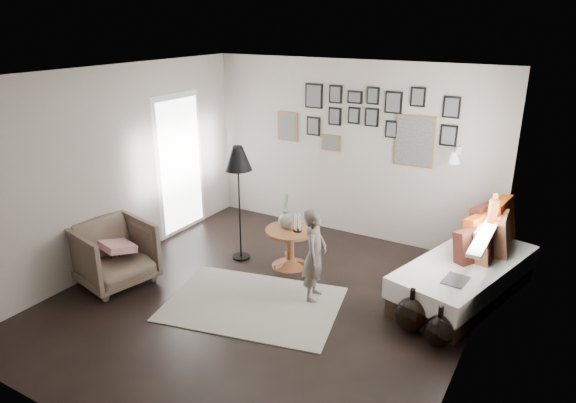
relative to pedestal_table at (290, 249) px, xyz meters
The scene contains 23 objects.
ground 1.02m from the pedestal_table, 78.85° to the right, with size 4.80×4.80×0.00m, color black.
wall_back 1.79m from the pedestal_table, 82.35° to the left, with size 4.50×4.50×0.00m, color gray.
wall_front 3.54m from the pedestal_table, 86.75° to the right, with size 4.50×4.50×0.00m, color gray.
wall_left 2.51m from the pedestal_table, 154.71° to the right, with size 4.80×4.80×0.00m, color gray.
wall_right 2.83m from the pedestal_table, 21.72° to the right, with size 4.80×4.80×0.00m, color gray.
ceiling 2.56m from the pedestal_table, 78.85° to the right, with size 4.80×4.80×0.00m, color white.
door_left 2.21m from the pedestal_table, behind, with size 0.00×2.14×2.14m.
window_right 2.49m from the pedestal_table, ahead, with size 0.15×1.32×1.30m.
gallery_wall 2.12m from the pedestal_table, 71.24° to the left, with size 2.74×0.03×1.08m.
wall_sconce 2.42m from the pedestal_table, 33.70° to the left, with size 0.18×0.36×0.16m.
rug 1.12m from the pedestal_table, 83.24° to the right, with size 1.96×1.37×0.01m, color silver.
pedestal_table is the anchor object (origin of this frame).
vase 0.43m from the pedestal_table, 165.96° to the left, with size 0.19×0.19×0.47m.
candles 0.41m from the pedestal_table, ahead, with size 0.11×0.11×0.24m.
daybed 2.23m from the pedestal_table, 10.66° to the left, with size 1.41×2.22×1.02m.
magazine_on_daybed 2.22m from the pedestal_table, ahead, with size 0.23×0.31×0.02m, color black.
armchair 2.24m from the pedestal_table, 137.51° to the right, with size 0.84×0.86×0.79m, color brown.
armchair_cushion 2.19m from the pedestal_table, 137.94° to the right, with size 0.36×0.36×0.09m, color beige.
floor_lamp 1.34m from the pedestal_table, 167.92° to the right, with size 0.37×0.37×1.59m.
magazine_basket 2.26m from the pedestal_table, 142.96° to the right, with size 0.39×0.39×0.40m.
demijohn_large 1.99m from the pedestal_table, 20.18° to the right, with size 0.33×0.33×0.50m.
demijohn_small 2.34m from the pedestal_table, 20.17° to the right, with size 0.29×0.29×0.45m.
child 0.96m from the pedestal_table, 41.88° to the right, with size 0.41×0.27×1.12m, color #564A44.
Camera 1 is at (2.90, -4.41, 3.15)m, focal length 32.00 mm.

